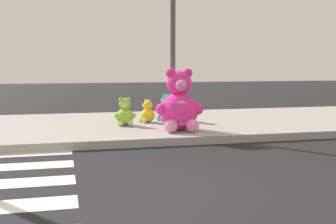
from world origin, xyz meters
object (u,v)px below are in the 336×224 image
object	(u,v)px
plush_lime	(125,114)
sign_pole	(173,46)
plush_teal	(166,110)
plush_lavender	(190,113)
plush_yellow	(147,113)
plush_pink_large	(179,106)

from	to	relation	value
plush_lime	sign_pole	bearing A→B (deg)	-20.97
plush_teal	sign_pole	bearing A→B (deg)	-95.64
sign_pole	plush_lime	bearing A→B (deg)	159.03
plush_teal	plush_lavender	bearing A→B (deg)	-38.84
plush_yellow	plush_pink_large	bearing A→B (deg)	-73.79
plush_lime	plush_yellow	bearing A→B (deg)	33.67
plush_lavender	plush_yellow	world-z (taller)	plush_lavender
plush_teal	plush_lavender	distance (m)	0.59
plush_pink_large	plush_teal	bearing A→B (deg)	85.88
plush_pink_large	plush_yellow	distance (m)	1.42
plush_pink_large	plush_yellow	xyz separation A→B (m)	(-0.39, 1.33, -0.29)
sign_pole	plush_teal	distance (m)	1.73
sign_pole	plush_pink_large	bearing A→B (deg)	-91.67
plush_teal	plush_lavender	world-z (taller)	plush_teal
sign_pole	plush_lime	world-z (taller)	sign_pole
sign_pole	plush_yellow	size ratio (longest dim) A/B	6.17
sign_pole	plush_teal	size ratio (longest dim) A/B	5.07
plush_yellow	sign_pole	bearing A→B (deg)	-61.53
plush_teal	plush_lavender	xyz separation A→B (m)	(0.46, -0.37, -0.04)
plush_pink_large	plush_lime	bearing A→B (deg)	134.80
plush_lavender	plush_yellow	size ratio (longest dim) A/B	1.01
plush_yellow	plush_teal	bearing A→B (deg)	21.90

